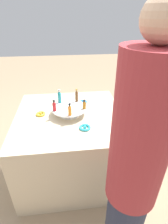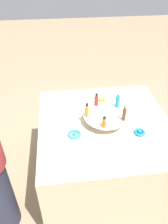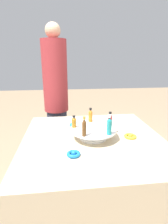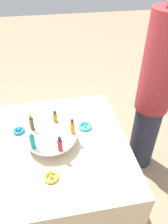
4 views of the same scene
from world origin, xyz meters
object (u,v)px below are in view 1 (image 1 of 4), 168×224
object	(u,v)px
display_stand	(69,110)
bottle_amber	(84,105)
bottle_brown	(77,96)
bottle_teal	(59,97)
ribbon_bow_teal	(85,127)
bottle_red	(54,106)
ribbon_bow_gold	(41,114)
person_figure	(133,175)
ribbon_bow_blue	(83,102)
bottle_orange	(70,110)

from	to	relation	value
display_stand	bottle_amber	world-z (taller)	bottle_amber
bottle_brown	bottle_teal	size ratio (longest dim) A/B	0.97
display_stand	bottle_brown	distance (m)	0.17
ribbon_bow_teal	bottle_red	bearing A→B (deg)	-38.74
bottle_red	ribbon_bow_gold	xyz separation A→B (m)	(0.14, -0.07, -0.11)
bottle_brown	person_figure	world-z (taller)	person_figure
display_stand	ribbon_bow_blue	xyz separation A→B (m)	(-0.16, -0.22, -0.04)
bottle_red	ribbon_bow_blue	distance (m)	0.41
display_stand	person_figure	distance (m)	0.90
display_stand	bottle_amber	size ratio (longest dim) A/B	3.78
bottle_amber	bottle_teal	size ratio (longest dim) A/B	0.64
bottle_orange	bottle_brown	bearing A→B (deg)	-106.25
bottle_teal	ribbon_bow_blue	world-z (taller)	bottle_teal
bottle_brown	person_figure	distance (m)	0.98
display_stand	ribbon_bow_gold	distance (m)	0.28
bottle_teal	ribbon_bow_teal	bearing A→B (deg)	119.41
ribbon_bow_blue	ribbon_bow_gold	distance (m)	0.47
ribbon_bow_gold	bottle_red	bearing A→B (deg)	152.97
bottle_amber	ribbon_bow_blue	distance (m)	0.28
bottle_red	ribbon_bow_blue	world-z (taller)	bottle_red
bottle_teal	person_figure	world-z (taller)	person_figure
bottle_teal	ribbon_bow_gold	xyz separation A→B (m)	(0.19, 0.09, -0.13)
bottle_orange	person_figure	bearing A→B (deg)	112.51
bottle_amber	bottle_orange	world-z (taller)	bottle_orange
bottle_teal	bottle_red	xyz separation A→B (m)	(0.05, 0.16, -0.01)
bottle_teal	ribbon_bow_blue	bearing A→B (deg)	-155.16
display_stand	bottle_brown	bearing A→B (deg)	-124.25
bottle_amber	bottle_orange	bearing A→B (deg)	37.75
bottle_red	bottle_orange	world-z (taller)	bottle_orange
bottle_amber	bottle_brown	world-z (taller)	bottle_brown
bottle_amber	bottle_brown	size ratio (longest dim) A/B	0.66
bottle_orange	ribbon_bow_blue	size ratio (longest dim) A/B	1.34
bottle_brown	person_figure	xyz separation A→B (m)	(-0.22, 0.96, -0.03)
bottle_brown	bottle_orange	xyz separation A→B (m)	(0.08, 0.26, -0.01)
bottle_teal	ribbon_bow_blue	distance (m)	0.30
bottle_red	bottle_orange	xyz separation A→B (m)	(-0.14, 0.09, 0.00)
bottle_orange	bottle_amber	bearing A→B (deg)	-142.25
bottle_brown	ribbon_bow_teal	distance (m)	0.39
ribbon_bow_blue	ribbon_bow_teal	bearing A→B (deg)	85.10
bottle_orange	person_figure	world-z (taller)	person_figure
bottle_amber	bottle_brown	bearing A→B (deg)	-70.25
display_stand	bottle_orange	xyz separation A→B (m)	(-0.00, 0.14, 0.08)
bottle_teal	ribbon_bow_blue	size ratio (longest dim) A/B	1.64
person_figure	bottle_orange	bearing A→B (deg)	3.21
display_stand	bottle_teal	distance (m)	0.17
bottle_orange	bottle_red	bearing A→B (deg)	-34.25
bottle_amber	ribbon_bow_gold	size ratio (longest dim) A/B	0.99
display_stand	bottle_amber	xyz separation A→B (m)	(-0.14, 0.04, 0.07)
display_stand	ribbon_bow_teal	size ratio (longest dim) A/B	3.39
ribbon_bow_blue	bottle_brown	bearing A→B (deg)	54.42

